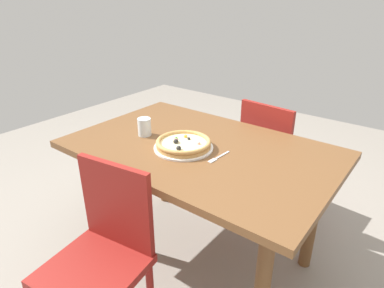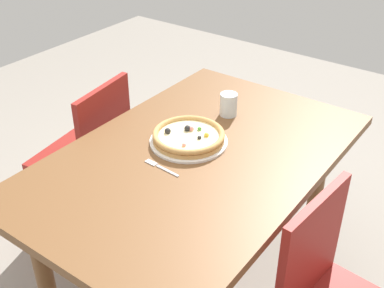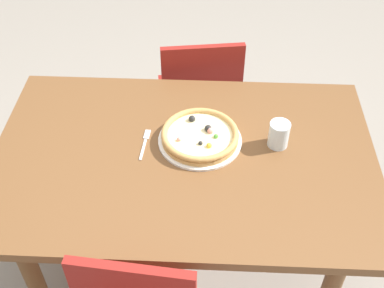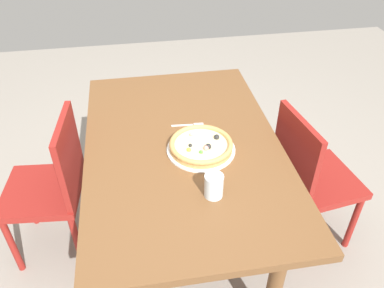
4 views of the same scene
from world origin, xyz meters
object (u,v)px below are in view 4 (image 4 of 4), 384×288
at_px(chair_near, 53,184).
at_px(chair_far, 309,176).
at_px(drinking_glass, 214,186).
at_px(dining_table, 184,160).
at_px(fork, 190,125).
at_px(pizza, 201,145).
at_px(plate, 201,149).

xyz_separation_m(chair_near, chair_far, (0.17, 1.36, 0.00)).
bearing_deg(drinking_glass, chair_near, -122.82).
relative_size(dining_table, drinking_glass, 13.88).
bearing_deg(fork, chair_far, -12.93).
bearing_deg(chair_far, pizza, -96.26).
bearing_deg(drinking_glass, dining_table, -168.46).
bearing_deg(fork, chair_near, -174.16).
bearing_deg(pizza, plate, -120.72).
distance_m(plate, pizza, 0.03).
distance_m(chair_far, fork, 0.71).
relative_size(chair_far, pizza, 2.90).
bearing_deg(fork, drinking_glass, -84.54).
distance_m(fork, drinking_glass, 0.51).
relative_size(plate, fork, 1.95).
distance_m(plate, fork, 0.21).
relative_size(chair_far, plate, 2.68).
distance_m(dining_table, chair_far, 0.70).
bearing_deg(chair_near, chair_far, -91.64).
distance_m(plate, drinking_glass, 0.30).
bearing_deg(chair_far, dining_table, -101.35).
distance_m(dining_table, chair_near, 0.71).
height_order(dining_table, chair_far, chair_far).
xyz_separation_m(dining_table, drinking_glass, (0.35, 0.07, 0.15)).
distance_m(dining_table, fork, 0.19).
distance_m(chair_near, pizza, 0.84).
bearing_deg(dining_table, drinking_glass, 11.54).
bearing_deg(fork, plate, -81.61).
height_order(dining_table, chair_near, chair_near).
xyz_separation_m(chair_near, fork, (-0.02, 0.74, 0.28)).
relative_size(plate, pizza, 1.08).
relative_size(dining_table, pizza, 4.85).
relative_size(chair_near, plate, 2.68).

